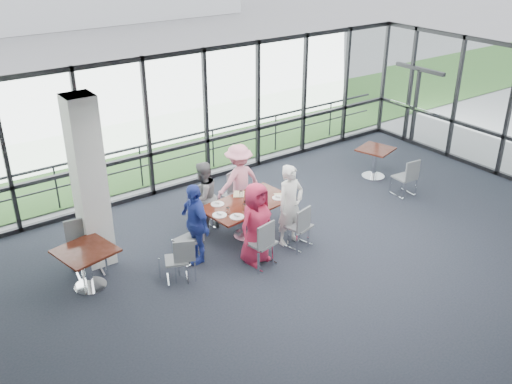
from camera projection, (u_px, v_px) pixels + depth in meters
floor at (352, 271)px, 10.39m from camera, size 12.00×10.00×0.02m
ceiling at (367, 100)px, 8.99m from camera, size 12.00×10.00×0.04m
curtain_wall_back at (206, 116)px, 13.34m from camera, size 12.00×0.10×3.20m
exit_door at (415, 107)px, 15.83m from camera, size 0.12×1.60×2.10m
structural_column at (89, 183)px, 9.99m from camera, size 0.50×0.50×3.20m
apron at (124, 125)px, 17.70m from camera, size 80.00×70.00×0.02m
grass_strip at (153, 143)px, 16.23m from camera, size 80.00×5.00×0.01m
guard_rail at (195, 152)px, 14.26m from camera, size 12.00×0.06×0.06m
main_table at (247, 209)px, 11.25m from camera, size 1.88×1.17×0.75m
side_table_left at (86, 256)px, 9.65m from camera, size 1.05×1.05×0.75m
side_table_right at (375, 154)px, 13.88m from camera, size 0.94×0.94×0.75m
diner_near_left at (256, 223)px, 10.35m from camera, size 0.85×0.63×1.58m
diner_near_right at (290, 205)px, 10.95m from camera, size 0.62×0.47×1.64m
diner_far_left at (203, 197)px, 11.43m from camera, size 0.82×0.62×1.49m
diner_far_right at (239, 180)px, 12.02m from camera, size 1.05×0.57×1.60m
diner_end at (195, 223)px, 10.39m from camera, size 0.52×0.92×1.55m
chair_main_nl at (261, 243)px, 10.38m from camera, size 0.53×0.53×0.92m
chair_main_nr at (299, 226)px, 10.98m from camera, size 0.52×0.52×0.88m
chair_main_fl at (202, 210)px, 11.59m from camera, size 0.50×0.50×0.87m
chair_main_fr at (235, 195)px, 12.21m from camera, size 0.56×0.56×0.89m
chair_main_end at (188, 241)px, 10.52m from camera, size 0.47×0.47×0.84m
chair_spare_la at (177, 260)px, 9.96m from camera, size 0.52×0.52×0.81m
chair_spare_lb at (86, 250)px, 10.09m from camera, size 0.55×0.55×1.00m
chair_spare_r at (404, 177)px, 13.04m from camera, size 0.46×0.46×0.87m
plate_nl at (237, 217)px, 10.65m from camera, size 0.27×0.27×0.01m
plate_nr at (278, 198)px, 11.36m from camera, size 0.24×0.24×0.01m
plate_fl at (217, 204)px, 11.12m from camera, size 0.26×0.26×0.01m
plate_fr at (255, 191)px, 11.64m from camera, size 0.26×0.26×0.01m
plate_end at (220, 215)px, 10.71m from camera, size 0.27×0.27×0.01m
tumbler_a at (244, 207)px, 10.86m from camera, size 0.07×0.07×0.14m
tumbler_b at (263, 199)px, 11.16m from camera, size 0.07×0.07×0.15m
tumbler_c at (241, 194)px, 11.38m from camera, size 0.07×0.07×0.14m
tumbler_d at (228, 211)px, 10.74m from camera, size 0.07×0.07×0.13m
menu_a at (258, 213)px, 10.81m from camera, size 0.34×0.33×0.00m
menu_b at (283, 195)px, 11.49m from camera, size 0.39×0.34×0.00m
menu_c at (239, 194)px, 11.54m from camera, size 0.36×0.38×0.00m
condiment_caddy at (247, 201)px, 11.20m from camera, size 0.10×0.07×0.04m
ketchup_bottle at (247, 197)px, 11.20m from camera, size 0.06×0.06×0.18m
green_bottle at (251, 196)px, 11.25m from camera, size 0.05×0.05×0.20m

